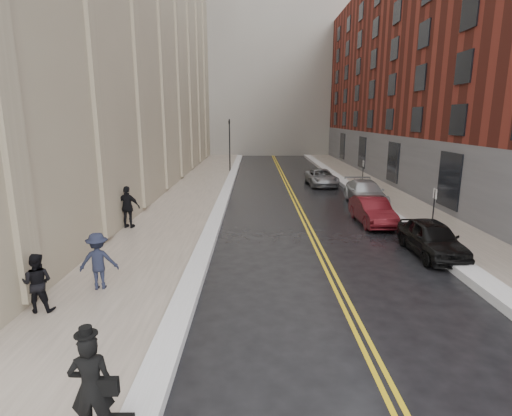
{
  "coord_description": "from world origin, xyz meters",
  "views": [
    {
      "loc": [
        -0.18,
        -9.47,
        5.31
      ],
      "look_at": [
        -0.11,
        6.91,
        1.6
      ],
      "focal_mm": 28.0,
      "sensor_mm": 36.0,
      "label": 1
    }
  ],
  "objects_px": {
    "pedestrian_main": "(91,387)",
    "car_silver_far": "(321,177)",
    "car_black": "(432,238)",
    "pedestrian_a": "(37,283)",
    "car_maroon": "(372,211)",
    "pedestrian_b": "(98,261)",
    "car_silver_near": "(365,193)",
    "pedestrian_c": "(128,207)"
  },
  "relations": [
    {
      "from": "car_maroon",
      "to": "pedestrian_b",
      "type": "height_order",
      "value": "pedestrian_b"
    },
    {
      "from": "pedestrian_a",
      "to": "pedestrian_c",
      "type": "relative_size",
      "value": 0.81
    },
    {
      "from": "car_black",
      "to": "pedestrian_a",
      "type": "bearing_deg",
      "value": -159.21
    },
    {
      "from": "pedestrian_b",
      "to": "pedestrian_c",
      "type": "bearing_deg",
      "value": -89.98
    },
    {
      "from": "pedestrian_main",
      "to": "pedestrian_b",
      "type": "xyz_separation_m",
      "value": [
        -2.15,
        5.93,
        -0.05
      ]
    },
    {
      "from": "car_silver_far",
      "to": "pedestrian_c",
      "type": "relative_size",
      "value": 2.29
    },
    {
      "from": "car_black",
      "to": "car_silver_near",
      "type": "bearing_deg",
      "value": 89.83
    },
    {
      "from": "pedestrian_main",
      "to": "pedestrian_a",
      "type": "bearing_deg",
      "value": -65.66
    },
    {
      "from": "car_maroon",
      "to": "pedestrian_a",
      "type": "xyz_separation_m",
      "value": [
        -11.88,
        -9.73,
        0.3
      ]
    },
    {
      "from": "car_silver_far",
      "to": "pedestrian_a",
      "type": "distance_m",
      "value": 24.41
    },
    {
      "from": "car_black",
      "to": "car_silver_far",
      "type": "relative_size",
      "value": 0.88
    },
    {
      "from": "pedestrian_a",
      "to": "pedestrian_c",
      "type": "bearing_deg",
      "value": -92.82
    },
    {
      "from": "car_black",
      "to": "pedestrian_b",
      "type": "xyz_separation_m",
      "value": [
        -11.75,
        -3.43,
        0.35
      ]
    },
    {
      "from": "car_black",
      "to": "pedestrian_main",
      "type": "relative_size",
      "value": 2.18
    },
    {
      "from": "car_silver_near",
      "to": "pedestrian_c",
      "type": "bearing_deg",
      "value": -153.58
    },
    {
      "from": "car_silver_near",
      "to": "pedestrian_b",
      "type": "height_order",
      "value": "pedestrian_b"
    },
    {
      "from": "car_black",
      "to": "pedestrian_a",
      "type": "xyz_separation_m",
      "value": [
        -12.84,
        -4.92,
        0.28
      ]
    },
    {
      "from": "car_black",
      "to": "pedestrian_b",
      "type": "relative_size",
      "value": 2.29
    },
    {
      "from": "car_maroon",
      "to": "car_silver_near",
      "type": "distance_m",
      "value": 4.91
    },
    {
      "from": "car_black",
      "to": "car_maroon",
      "type": "height_order",
      "value": "car_black"
    },
    {
      "from": "pedestrian_main",
      "to": "pedestrian_a",
      "type": "height_order",
      "value": "pedestrian_main"
    },
    {
      "from": "car_maroon",
      "to": "pedestrian_a",
      "type": "distance_m",
      "value": 15.36
    },
    {
      "from": "car_silver_far",
      "to": "pedestrian_b",
      "type": "bearing_deg",
      "value": -119.31
    },
    {
      "from": "car_maroon",
      "to": "pedestrian_c",
      "type": "relative_size",
      "value": 2.03
    },
    {
      "from": "pedestrian_a",
      "to": "car_silver_far",
      "type": "bearing_deg",
      "value": -121.32
    },
    {
      "from": "car_silver_near",
      "to": "pedestrian_c",
      "type": "xyz_separation_m",
      "value": [
        -13.0,
        -6.07,
        0.44
      ]
    },
    {
      "from": "car_silver_far",
      "to": "pedestrian_main",
      "type": "bearing_deg",
      "value": -109.65
    },
    {
      "from": "car_maroon",
      "to": "car_silver_near",
      "type": "xyz_separation_m",
      "value": [
        0.96,
        4.81,
        0.05
      ]
    },
    {
      "from": "pedestrian_b",
      "to": "car_black",
      "type": "bearing_deg",
      "value": -173.82
    },
    {
      "from": "car_black",
      "to": "pedestrian_a",
      "type": "relative_size",
      "value": 2.48
    },
    {
      "from": "car_maroon",
      "to": "car_silver_far",
      "type": "bearing_deg",
      "value": 91.55
    },
    {
      "from": "car_maroon",
      "to": "pedestrian_main",
      "type": "distance_m",
      "value": 16.61
    },
    {
      "from": "car_silver_far",
      "to": "pedestrian_main",
      "type": "xyz_separation_m",
      "value": [
        -8.0,
        -26.11,
        0.44
      ]
    },
    {
      "from": "car_black",
      "to": "pedestrian_b",
      "type": "distance_m",
      "value": 12.25
    },
    {
      "from": "car_maroon",
      "to": "car_silver_near",
      "type": "bearing_deg",
      "value": 77.23
    },
    {
      "from": "pedestrian_main",
      "to": "car_silver_far",
      "type": "bearing_deg",
      "value": -118.79
    },
    {
      "from": "car_silver_far",
      "to": "car_black",
      "type": "bearing_deg",
      "value": -87.15
    },
    {
      "from": "car_silver_far",
      "to": "pedestrian_main",
      "type": "distance_m",
      "value": 27.31
    },
    {
      "from": "car_silver_far",
      "to": "pedestrian_b",
      "type": "height_order",
      "value": "pedestrian_b"
    },
    {
      "from": "pedestrian_b",
      "to": "car_maroon",
      "type": "bearing_deg",
      "value": -152.74
    },
    {
      "from": "car_silver_far",
      "to": "pedestrian_main",
      "type": "relative_size",
      "value": 2.48
    },
    {
      "from": "car_silver_near",
      "to": "pedestrian_a",
      "type": "height_order",
      "value": "pedestrian_a"
    }
  ]
}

